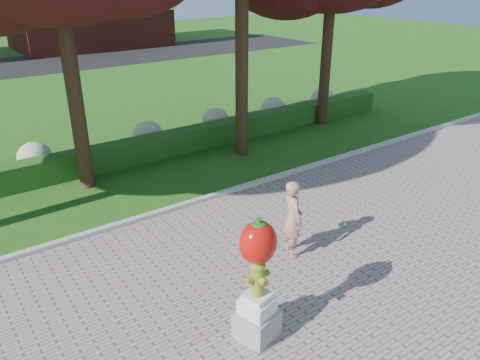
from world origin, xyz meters
The scene contains 9 objects.
ground centered at (0.00, 0.00, 0.00)m, with size 100.00×100.00×0.00m, color #235415.
walkway centered at (0.00, -4.00, 0.02)m, with size 40.00×14.00×0.04m, color gray.
curb centered at (0.00, 3.00, 0.07)m, with size 40.00×0.18×0.15m, color #ADADA5.
lawn_hedge centered at (0.00, 7.00, 0.40)m, with size 24.00×0.70×0.80m, color #164A15.
hydrangea_row centered at (0.57, 8.00, 0.55)m, with size 20.10×1.10×0.99m.
street centered at (0.00, 28.00, 0.01)m, with size 50.00×8.00×0.02m, color black.
building_right centered at (8.00, 34.00, 3.20)m, with size 12.00×8.00×6.40m, color maroon.
hydrant_sculpture centered at (-1.69, -2.22, 1.32)m, with size 0.80×0.80×2.42m.
woman centered at (0.60, -0.54, 0.97)m, with size 0.68×0.44×1.86m, color #A87560.
Camera 1 is at (-5.76, -7.42, 6.14)m, focal length 35.00 mm.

